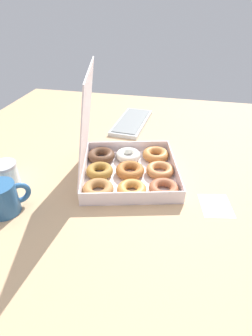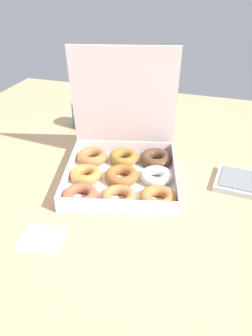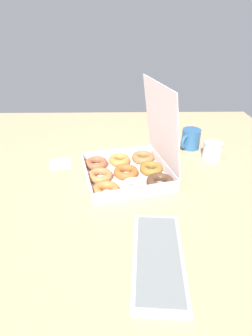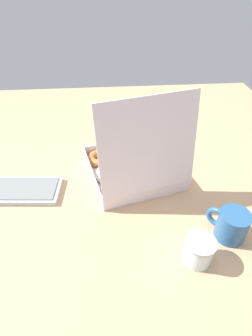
# 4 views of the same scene
# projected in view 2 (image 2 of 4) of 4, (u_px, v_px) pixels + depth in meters

# --- Properties ---
(ground_plane) EXTENTS (1.80, 1.80, 0.02)m
(ground_plane) POSITION_uv_depth(u_px,v_px,m) (124.00, 187.00, 1.04)
(ground_plane) COLOR tan
(donut_box) EXTENTS (0.42, 0.42, 0.39)m
(donut_box) POSITION_uv_depth(u_px,v_px,m) (123.00, 167.00, 1.05)
(donut_box) COLOR white
(donut_box) RESTS_ON ground_plane
(coffee_mug) EXTENTS (0.12, 0.12, 0.10)m
(coffee_mug) POSITION_uv_depth(u_px,v_px,m) (84.00, 115.00, 1.37)
(coffee_mug) COLOR #2B5B8D
(coffee_mug) RESTS_ON ground_plane
(glass_jar) EXTENTS (0.09, 0.09, 0.09)m
(glass_jar) POSITION_uv_depth(u_px,v_px,m) (118.00, 114.00, 1.41)
(glass_jar) COLOR silver
(glass_jar) RESTS_ON ground_plane
(paper_napkin) EXTENTS (0.13, 0.12, 0.00)m
(paper_napkin) POSITION_uv_depth(u_px,v_px,m) (42.00, 238.00, 0.83)
(paper_napkin) COLOR white
(paper_napkin) RESTS_ON ground_plane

